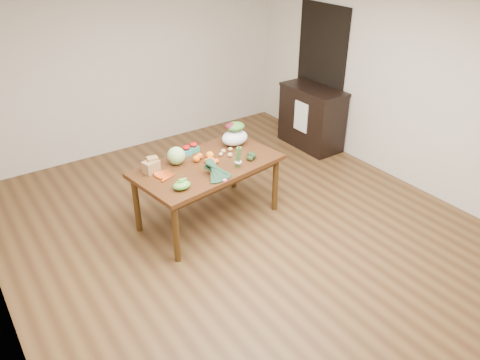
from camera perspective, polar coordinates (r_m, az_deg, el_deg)
floor at (r=5.37m, az=1.07°, el=-6.86°), size 6.00×6.00×0.00m
room_walls at (r=4.69m, az=1.22°, el=6.54°), size 5.02×6.02×2.70m
dining_table at (r=5.46m, az=-3.88°, el=-1.50°), size 1.75×1.14×0.75m
doorway_dark at (r=7.46m, az=9.73°, el=12.49°), size 0.02×1.00×2.10m
cabinet at (r=7.37m, az=8.73°, el=7.57°), size 0.52×1.02×0.94m
dish_towel at (r=7.15m, az=7.43°, el=7.65°), size 0.02×0.28×0.45m
paper_bag at (r=5.15m, az=-10.81°, el=1.74°), size 0.25×0.22×0.16m
cabbage at (r=5.27m, az=-7.78°, el=2.95°), size 0.20×0.20×0.20m
strawberry_basket_a at (r=5.49m, az=-6.56°, el=3.55°), size 0.11×0.11×0.09m
strawberry_basket_b at (r=5.56m, az=-5.66°, el=3.92°), size 0.11×0.11×0.09m
orange_a at (r=5.31m, az=-5.34°, el=2.60°), size 0.08×0.08×0.08m
orange_b at (r=5.37m, az=-4.96°, el=2.92°), size 0.07×0.07×0.07m
orange_c at (r=5.36m, az=-3.70°, el=3.04°), size 0.09×0.09×0.09m
mandarin_cluster at (r=5.25m, az=-3.48°, el=2.38°), size 0.20×0.20×0.08m
carrots at (r=5.08m, az=-9.05°, el=0.70°), size 0.25×0.25×0.03m
snap_pea_bag at (r=4.79m, az=-7.11°, el=-0.64°), size 0.19×0.14×0.09m
kale_bunch at (r=4.94m, az=-2.66°, el=1.08°), size 0.37×0.44×0.16m
asparagus_bundle at (r=5.14m, az=-0.23°, el=2.82°), size 0.10×0.13×0.26m
potato_a at (r=5.43m, az=-2.35°, el=3.15°), size 0.05×0.05×0.04m
potato_b at (r=5.41m, az=-1.23°, el=3.09°), size 0.06×0.05×0.05m
potato_c at (r=5.55m, az=-1.18°, el=3.79°), size 0.05×0.05×0.05m
potato_d at (r=5.50m, az=-2.04°, el=3.54°), size 0.06×0.05×0.05m
potato_e at (r=5.46m, az=-0.29°, el=3.35°), size 0.05×0.05×0.05m
avocado_a at (r=5.32m, az=1.20°, el=2.66°), size 0.08×0.10×0.06m
avocado_b at (r=5.37m, az=1.45°, el=3.03°), size 0.11×0.14×0.08m
salad_bag at (r=5.66m, az=-0.65°, el=5.52°), size 0.37×0.30×0.26m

